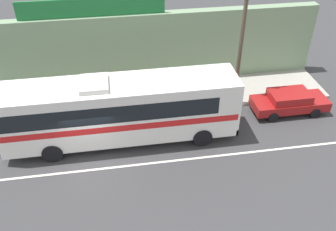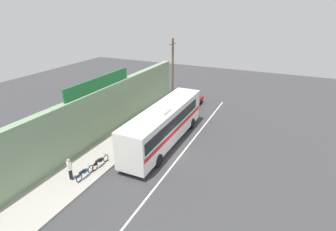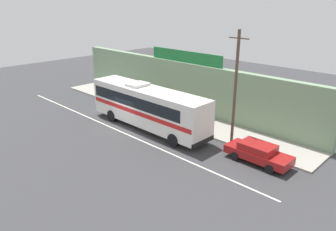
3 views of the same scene
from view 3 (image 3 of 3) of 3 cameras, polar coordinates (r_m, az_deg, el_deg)
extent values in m
plane|color=#3A3A3D|center=(28.48, -7.89, -2.03)|extent=(70.00, 70.00, 0.00)
cube|color=#A8A399|center=(31.66, -0.47, 0.57)|extent=(30.00, 3.60, 0.14)
cube|color=gray|center=(32.47, 2.21, 5.35)|extent=(30.00, 0.70, 4.80)
cube|color=#1E7538|center=(31.49, 3.06, 10.37)|extent=(8.74, 0.12, 1.10)
cube|color=silver|center=(28.04, -9.18, -2.45)|extent=(30.00, 0.14, 0.01)
cube|color=white|center=(27.37, -3.60, 1.65)|extent=(12.16, 2.48, 3.10)
cube|color=black|center=(27.56, -4.30, 2.96)|extent=(10.70, 2.50, 0.96)
cube|color=red|center=(27.47, -3.59, 1.06)|extent=(11.91, 2.50, 0.36)
cube|color=black|center=(23.31, 6.39, -0.56)|extent=(0.04, 2.24, 1.40)
cube|color=black|center=(24.01, 6.21, -4.63)|extent=(0.12, 2.48, 0.36)
cube|color=silver|center=(27.79, -5.36, 5.47)|extent=(1.40, 1.74, 0.24)
cylinder|color=black|center=(25.97, 4.51, -2.87)|extent=(1.04, 0.32, 1.04)
cylinder|color=black|center=(24.38, 1.00, -4.37)|extent=(1.04, 0.32, 1.04)
cylinder|color=black|center=(31.19, -6.47, 1.01)|extent=(1.04, 0.32, 1.04)
cylinder|color=black|center=(29.88, -9.88, -0.01)|extent=(1.04, 0.32, 1.04)
cube|color=maroon|center=(22.87, 15.65, -6.64)|extent=(4.48, 1.72, 0.56)
cube|color=maroon|center=(22.69, 15.55, -5.39)|extent=(2.33, 1.55, 0.48)
cube|color=black|center=(22.35, 17.47, -6.08)|extent=(0.21, 1.45, 0.34)
cylinder|color=black|center=(23.16, 19.39, -7.54)|extent=(0.62, 0.20, 0.62)
cylinder|color=black|center=(21.84, 17.50, -9.04)|extent=(0.62, 0.20, 0.62)
cylinder|color=black|center=(24.20, 13.87, -5.74)|extent=(0.62, 0.20, 0.62)
cylinder|color=black|center=(22.93, 11.74, -7.04)|extent=(0.62, 0.20, 0.62)
cylinder|color=brown|center=(24.03, 11.79, 4.60)|extent=(0.22, 0.22, 8.47)
cylinder|color=brown|center=(23.36, 12.43, 13.22)|extent=(1.60, 0.10, 0.10)
torus|color=black|center=(33.27, -5.68, 2.13)|extent=(0.62, 0.06, 0.62)
torus|color=black|center=(34.27, -7.13, 2.60)|extent=(0.62, 0.06, 0.62)
cylinder|color=silver|center=(33.24, -5.79, 2.65)|extent=(0.34, 0.04, 0.65)
cylinder|color=silver|center=(33.22, -5.92, 3.21)|extent=(0.03, 0.56, 0.03)
ellipsoid|color=black|center=(33.66, -6.36, 2.63)|extent=(0.56, 0.22, 0.34)
cube|color=black|center=(33.86, -6.70, 2.93)|extent=(0.52, 0.20, 0.10)
ellipsoid|color=black|center=(34.18, -7.08, 2.80)|extent=(0.36, 0.14, 0.16)
torus|color=black|center=(34.61, -7.42, 2.76)|extent=(0.62, 0.06, 0.62)
torus|color=black|center=(35.54, -8.65, 3.16)|extent=(0.62, 0.06, 0.62)
cylinder|color=silver|center=(34.58, -7.52, 3.26)|extent=(0.34, 0.04, 0.65)
cylinder|color=silver|center=(34.57, -7.65, 3.80)|extent=(0.03, 0.56, 0.03)
ellipsoid|color=#1E51B2|center=(34.98, -7.99, 3.22)|extent=(0.56, 0.22, 0.34)
cube|color=black|center=(35.16, -8.28, 3.50)|extent=(0.52, 0.20, 0.10)
ellipsoid|color=#1E51B2|center=(35.46, -8.60, 3.36)|extent=(0.36, 0.14, 0.16)
cylinder|color=black|center=(36.02, -7.69, 3.61)|extent=(0.13, 0.13, 0.84)
cylinder|color=black|center=(35.91, -7.92, 3.56)|extent=(0.13, 0.13, 0.84)
cylinder|color=white|center=(35.77, -7.86, 4.72)|extent=(0.30, 0.30, 0.63)
sphere|color=tan|center=(35.65, -7.90, 5.44)|extent=(0.23, 0.23, 0.23)
cylinder|color=white|center=(35.88, -7.61, 4.83)|extent=(0.08, 0.08, 0.58)
cylinder|color=white|center=(35.64, -8.12, 4.71)|extent=(0.08, 0.08, 0.58)
camera|label=1|loc=(19.77, -45.42, 21.95)|focal=39.84mm
camera|label=2|loc=(39.72, -35.89, 18.21)|focal=28.12mm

